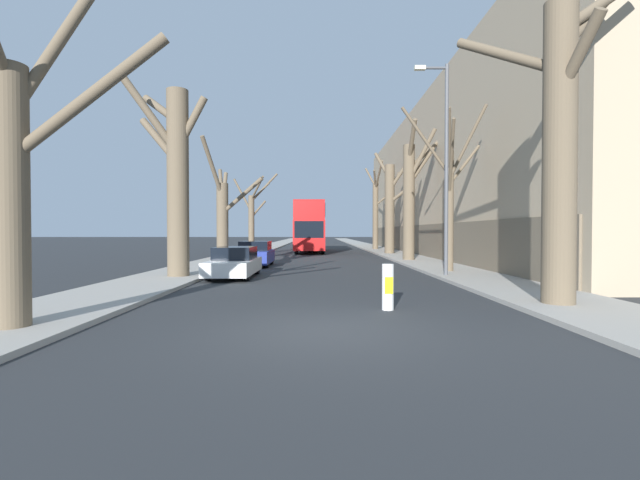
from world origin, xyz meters
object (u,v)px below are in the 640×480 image
object	(u,v)px
parked_car_1	(255,254)
street_tree_right_0	(561,136)
lamp_post	(444,160)
street_tree_left_1	(176,175)
street_tree_left_3	(253,217)
street_tree_right_4	(376,210)
double_decker_bus	(310,225)
street_tree_right_3	(390,205)
traffic_bollard	(388,287)
street_tree_right_1	(449,196)
street_tree_left_0	(15,168)
street_tree_left_2	(223,213)
parked_car_0	(234,263)
street_tree_right_2	(411,195)

from	to	relation	value
parked_car_1	street_tree_right_0	bearing A→B (deg)	-54.04
lamp_post	street_tree_left_1	bearing A→B (deg)	-178.37
street_tree_left_1	parked_car_1	world-z (taller)	street_tree_left_1
lamp_post	street_tree_left_3	bearing A→B (deg)	120.71
street_tree_right_4	double_decker_bus	size ratio (longest dim) A/B	0.77
street_tree_right_3	double_decker_bus	size ratio (longest dim) A/B	0.76
street_tree_left_1	lamp_post	size ratio (longest dim) A/B	0.92
street_tree_left_3	parked_car_1	distance (m)	11.89
parked_car_1	traffic_bollard	size ratio (longest dim) A/B	3.56
street_tree_right_1	street_tree_right_0	bearing A→B (deg)	-89.31
double_decker_bus	street_tree_left_0	bearing A→B (deg)	-98.67
street_tree_left_2	parked_car_0	distance (m)	8.56
street_tree_left_2	double_decker_bus	size ratio (longest dim) A/B	0.63
traffic_bollard	parked_car_0	bearing A→B (deg)	124.44
street_tree_left_3	street_tree_left_2	bearing A→B (deg)	-92.03
street_tree_left_3	street_tree_right_3	distance (m)	11.35
street_tree_left_0	street_tree_left_1	bearing A→B (deg)	90.65
street_tree_left_2	street_tree_right_2	world-z (taller)	street_tree_right_2
street_tree_left_3	parked_car_1	world-z (taller)	street_tree_left_3
street_tree_right_1	street_tree_right_2	size ratio (longest dim) A/B	0.86
street_tree_left_1	lamp_post	bearing A→B (deg)	1.63
parked_car_0	street_tree_right_2	bearing A→B (deg)	44.86
street_tree_right_0	street_tree_left_0	bearing A→B (deg)	-167.11
street_tree_right_0	traffic_bollard	xyz separation A→B (m)	(-4.29, -0.31, -3.69)
street_tree_right_0	street_tree_right_4	xyz separation A→B (m)	(-0.00, 33.45, -0.14)
street_tree_left_0	street_tree_left_3	bearing A→B (deg)	89.55
street_tree_left_1	street_tree_right_2	bearing A→B (deg)	40.67
street_tree_left_2	street_tree_right_3	distance (m)	15.14
street_tree_left_3	street_tree_right_2	xyz separation A→B (m)	(11.22, -8.03, 1.18)
street_tree_right_1	parked_car_1	size ratio (longest dim) A/B	1.88
street_tree_left_1	double_decker_bus	size ratio (longest dim) A/B	0.69
street_tree_right_4	parked_car_0	bearing A→B (deg)	-109.72
street_tree_left_1	street_tree_left_3	distance (m)	17.98
double_decker_bus	street_tree_right_2	bearing A→B (deg)	-62.67
street_tree_left_1	lamp_post	xyz separation A→B (m)	(10.79, 0.31, 0.66)
street_tree_right_4	street_tree_right_3	bearing A→B (deg)	-90.05
street_tree_left_3	double_decker_bus	distance (m)	6.63
street_tree_left_1	street_tree_right_1	size ratio (longest dim) A/B	1.07
parked_car_0	parked_car_1	xyz separation A→B (m)	(0.00, 5.83, 0.05)
street_tree_left_0	double_decker_bus	xyz separation A→B (m)	(4.86, 31.83, -0.51)
street_tree_left_0	street_tree_right_0	world-z (taller)	street_tree_right_0
street_tree_left_3	street_tree_right_0	distance (m)	27.00
street_tree_right_3	parked_car_0	world-z (taller)	street_tree_right_3
double_decker_bus	parked_car_0	world-z (taller)	double_decker_bus
street_tree_left_2	street_tree_right_1	xyz separation A→B (m)	(11.54, -6.57, 0.49)
street_tree_left_3	street_tree_right_0	xyz separation A→B (m)	(11.31, -24.49, 1.18)
street_tree_left_0	street_tree_right_3	size ratio (longest dim) A/B	0.83
street_tree_left_0	lamp_post	size ratio (longest dim) A/B	0.84
parked_car_0	parked_car_1	distance (m)	5.83
street_tree_right_4	lamp_post	bearing A→B (deg)	-91.79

